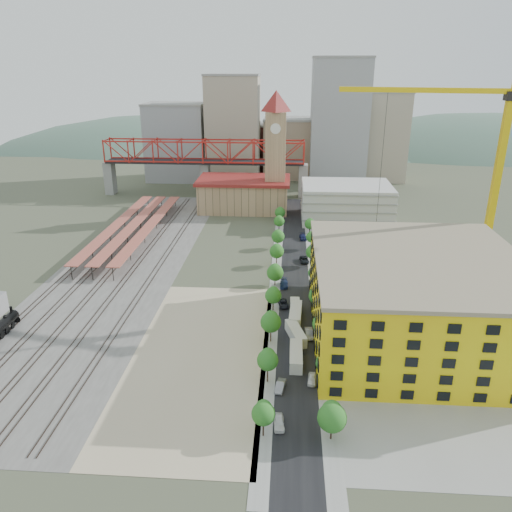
# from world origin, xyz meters

# --- Properties ---
(ground) EXTENTS (400.00, 400.00, 0.00)m
(ground) POSITION_xyz_m (0.00, 0.00, 0.00)
(ground) COLOR #474C38
(ground) RESTS_ON ground
(ballast_strip) EXTENTS (36.00, 165.00, 0.06)m
(ballast_strip) POSITION_xyz_m (-36.00, 17.50, 0.03)
(ballast_strip) COLOR #605E59
(ballast_strip) RESTS_ON ground
(dirt_lot) EXTENTS (28.00, 67.00, 0.06)m
(dirt_lot) POSITION_xyz_m (-4.00, -31.50, 0.03)
(dirt_lot) COLOR tan
(dirt_lot) RESTS_ON ground
(street_asphalt) EXTENTS (12.00, 170.00, 0.06)m
(street_asphalt) POSITION_xyz_m (16.00, 15.00, 0.03)
(street_asphalt) COLOR black
(street_asphalt) RESTS_ON ground
(sidewalk_west) EXTENTS (3.00, 170.00, 0.04)m
(sidewalk_west) POSITION_xyz_m (10.50, 15.00, 0.02)
(sidewalk_west) COLOR gray
(sidewalk_west) RESTS_ON ground
(sidewalk_east) EXTENTS (3.00, 170.00, 0.04)m
(sidewalk_east) POSITION_xyz_m (21.50, 15.00, 0.02)
(sidewalk_east) COLOR gray
(sidewalk_east) RESTS_ON ground
(construction_pad) EXTENTS (50.00, 90.00, 0.06)m
(construction_pad) POSITION_xyz_m (45.00, -20.00, 0.03)
(construction_pad) COLOR gray
(construction_pad) RESTS_ON ground
(rail_tracks) EXTENTS (26.56, 160.00, 0.18)m
(rail_tracks) POSITION_xyz_m (-37.80, 17.50, 0.15)
(rail_tracks) COLOR #382B23
(rail_tracks) RESTS_ON ground
(platform_canopies) EXTENTS (16.00, 80.00, 4.12)m
(platform_canopies) POSITION_xyz_m (-41.00, 45.00, 3.99)
(platform_canopies) COLOR #AF4B43
(platform_canopies) RESTS_ON ground
(station_hall) EXTENTS (38.00, 24.00, 13.10)m
(station_hall) POSITION_xyz_m (-5.00, 82.00, 6.67)
(station_hall) COLOR tan
(station_hall) RESTS_ON ground
(clock_tower) EXTENTS (12.00, 12.00, 52.00)m
(clock_tower) POSITION_xyz_m (8.00, 79.99, 28.70)
(clock_tower) COLOR tan
(clock_tower) RESTS_ON ground
(parking_garage) EXTENTS (34.00, 26.00, 14.00)m
(parking_garage) POSITION_xyz_m (36.00, 70.00, 7.00)
(parking_garage) COLOR silver
(parking_garage) RESTS_ON ground
(truss_bridge) EXTENTS (94.00, 9.60, 25.60)m
(truss_bridge) POSITION_xyz_m (-25.00, 105.00, 18.86)
(truss_bridge) COLOR gray
(truss_bridge) RESTS_ON ground
(construction_building) EXTENTS (44.60, 50.60, 18.80)m
(construction_building) POSITION_xyz_m (42.00, -20.00, 9.41)
(construction_building) COLOR orange
(construction_building) RESTS_ON ground
(street_trees) EXTENTS (15.40, 124.40, 8.00)m
(street_trees) POSITION_xyz_m (16.00, 5.00, 0.00)
(street_trees) COLOR #257122
(street_trees) RESTS_ON ground
(skyline) EXTENTS (133.00, 46.00, 60.00)m
(skyline) POSITION_xyz_m (7.47, 142.31, 22.81)
(skyline) COLOR #9EA0A3
(skyline) RESTS_ON ground
(distant_hills) EXTENTS (647.00, 264.00, 227.00)m
(distant_hills) POSITION_xyz_m (45.28, 260.00, -79.54)
(distant_hills) COLOR #4C6B59
(distant_hills) RESTS_ON ground
(tower_crane) EXTENTS (55.11, 13.61, 59.72)m
(tower_crane) POSITION_xyz_m (62.94, 9.76, 36.85)
(tower_crane) COLOR yellow
(tower_crane) RESTS_ON ground
(site_trailer_a) EXTENTS (2.60, 9.73, 2.66)m
(site_trailer_a) POSITION_xyz_m (16.00, -32.74, 1.33)
(site_trailer_a) COLOR silver
(site_trailer_a) RESTS_ON ground
(site_trailer_b) EXTENTS (4.94, 9.68, 2.56)m
(site_trailer_b) POSITION_xyz_m (16.00, -23.45, 1.28)
(site_trailer_b) COLOR silver
(site_trailer_b) RESTS_ON ground
(site_trailer_c) EXTENTS (3.26, 10.42, 2.81)m
(site_trailer_c) POSITION_xyz_m (16.00, -14.68, 1.41)
(site_trailer_c) COLOR silver
(site_trailer_c) RESTS_ON ground
(site_trailer_d) EXTENTS (2.54, 8.71, 2.36)m
(site_trailer_d) POSITION_xyz_m (16.00, -11.14, 1.18)
(site_trailer_d) COLOR silver
(site_trailer_d) RESTS_ON ground
(car_0) EXTENTS (2.16, 4.61, 1.53)m
(car_0) POSITION_xyz_m (13.00, -52.55, 0.76)
(car_0) COLOR white
(car_0) RESTS_ON ground
(car_1) EXTENTS (2.25, 4.55, 1.44)m
(car_1) POSITION_xyz_m (13.00, -42.24, 0.72)
(car_1) COLOR gray
(car_1) RESTS_ON ground
(car_2) EXTENTS (2.95, 5.24, 1.38)m
(car_2) POSITION_xyz_m (13.00, -7.68, 0.69)
(car_2) COLOR black
(car_2) RESTS_ON ground
(car_3) EXTENTS (2.24, 5.28, 1.52)m
(car_3) POSITION_xyz_m (13.00, 4.41, 0.76)
(car_3) COLOR navy
(car_3) RESTS_ON ground
(car_4) EXTENTS (1.91, 4.13, 1.37)m
(car_4) POSITION_xyz_m (19.00, -39.62, 0.69)
(car_4) COLOR white
(car_4) RESTS_ON ground
(car_5) EXTENTS (2.11, 4.98, 1.60)m
(car_5) POSITION_xyz_m (19.00, -22.40, 0.80)
(car_5) COLOR #949398
(car_5) RESTS_ON ground
(car_6) EXTENTS (3.08, 5.73, 1.53)m
(car_6) POSITION_xyz_m (19.00, 22.95, 0.76)
(car_6) COLOR black
(car_6) RESTS_ON ground
(car_7) EXTENTS (2.70, 5.57, 1.56)m
(car_7) POSITION_xyz_m (19.00, 44.66, 0.78)
(car_7) COLOR #1A204D
(car_7) RESTS_ON ground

